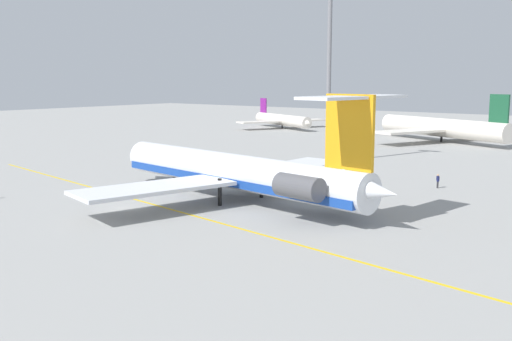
{
  "coord_description": "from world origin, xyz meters",
  "views": [
    {
      "loc": [
        47.43,
        -39.23,
        13.44
      ],
      "look_at": [
        5.73,
        14.49,
        2.82
      ],
      "focal_mm": 41.68,
      "sensor_mm": 36.0,
      "label": 1
    }
  ],
  "objects_px": {
    "airliner_far_left": "(284,120)",
    "light_mast": "(329,66)",
    "ground_crew_near_nose": "(438,179)",
    "safety_cone_nose": "(223,162)",
    "main_jetliner": "(241,172)",
    "airliner_mid_left": "(439,127)"
  },
  "relations": [
    {
      "from": "ground_crew_near_nose",
      "to": "light_mast",
      "type": "distance_m",
      "value": 28.57
    },
    {
      "from": "safety_cone_nose",
      "to": "light_mast",
      "type": "distance_m",
      "value": 22.42
    },
    {
      "from": "ground_crew_near_nose",
      "to": "light_mast",
      "type": "height_order",
      "value": "light_mast"
    },
    {
      "from": "airliner_mid_left",
      "to": "light_mast",
      "type": "bearing_deg",
      "value": 109.63
    },
    {
      "from": "light_mast",
      "to": "airliner_mid_left",
      "type": "bearing_deg",
      "value": 87.32
    },
    {
      "from": "airliner_mid_left",
      "to": "airliner_far_left",
      "type": "bearing_deg",
      "value": 14.28
    },
    {
      "from": "main_jetliner",
      "to": "airliner_mid_left",
      "type": "xyz_separation_m",
      "value": [
        -6.21,
        74.23,
        -0.22
      ]
    },
    {
      "from": "airliner_far_left",
      "to": "ground_crew_near_nose",
      "type": "distance_m",
      "value": 88.32
    },
    {
      "from": "ground_crew_near_nose",
      "to": "safety_cone_nose",
      "type": "height_order",
      "value": "ground_crew_near_nose"
    },
    {
      "from": "light_mast",
      "to": "ground_crew_near_nose",
      "type": "bearing_deg",
      "value": -25.95
    },
    {
      "from": "airliner_far_left",
      "to": "safety_cone_nose",
      "type": "xyz_separation_m",
      "value": [
        30.19,
        -59.41,
        -2.02
      ]
    },
    {
      "from": "light_mast",
      "to": "main_jetliner",
      "type": "bearing_deg",
      "value": -75.61
    },
    {
      "from": "airliner_mid_left",
      "to": "ground_crew_near_nose",
      "type": "height_order",
      "value": "airliner_mid_left"
    },
    {
      "from": "ground_crew_near_nose",
      "to": "safety_cone_nose",
      "type": "relative_size",
      "value": 3.21
    },
    {
      "from": "main_jetliner",
      "to": "light_mast",
      "type": "relative_size",
      "value": 1.47
    },
    {
      "from": "main_jetliner",
      "to": "airliner_far_left",
      "type": "relative_size",
      "value": 1.64
    },
    {
      "from": "airliner_far_left",
      "to": "ground_crew_near_nose",
      "type": "bearing_deg",
      "value": -18.25
    },
    {
      "from": "airliner_far_left",
      "to": "light_mast",
      "type": "bearing_deg",
      "value": -24.46
    },
    {
      "from": "safety_cone_nose",
      "to": "airliner_far_left",
      "type": "bearing_deg",
      "value": 116.94
    },
    {
      "from": "airliner_far_left",
      "to": "ground_crew_near_nose",
      "type": "xyz_separation_m",
      "value": [
        65.23,
        -59.53,
        -1.18
      ]
    },
    {
      "from": "main_jetliner",
      "to": "airliner_far_left",
      "type": "height_order",
      "value": "main_jetliner"
    },
    {
      "from": "light_mast",
      "to": "airliner_far_left",
      "type": "bearing_deg",
      "value": 131.41
    }
  ]
}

